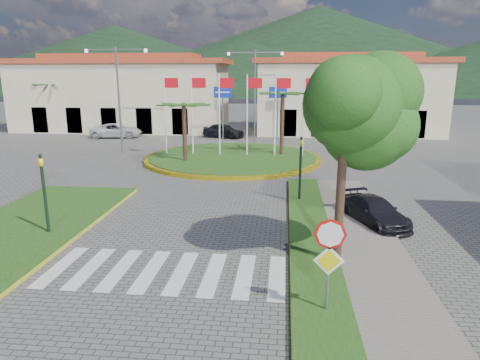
# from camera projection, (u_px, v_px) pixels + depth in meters

# --- Properties ---
(ground) EXTENTS (160.00, 160.00, 0.00)m
(ground) POSITION_uv_depth(u_px,v_px,m) (113.00, 351.00, 9.65)
(ground) COLOR #5D5B58
(ground) RESTS_ON ground
(sidewalk_right) EXTENTS (4.00, 28.00, 0.15)m
(sidewalk_right) POSITION_uv_depth(u_px,v_px,m) (369.00, 315.00, 10.94)
(sidewalk_right) COLOR gray
(sidewalk_right) RESTS_ON ground
(verge_right) EXTENTS (1.60, 28.00, 0.18)m
(verge_right) POSITION_uv_depth(u_px,v_px,m) (322.00, 312.00, 11.06)
(verge_right) COLOR #1C4A15
(verge_right) RESTS_ON ground
(median_left) EXTENTS (5.00, 14.00, 0.18)m
(median_left) POSITION_uv_depth(u_px,v_px,m) (9.00, 237.00, 16.08)
(median_left) COLOR #1C4A15
(median_left) RESTS_ON ground
(crosswalk) EXTENTS (8.00, 3.00, 0.01)m
(crosswalk) POSITION_uv_depth(u_px,v_px,m) (163.00, 271.00, 13.50)
(crosswalk) COLOR silver
(crosswalk) RESTS_ON ground
(roundabout_island) EXTENTS (12.70, 12.70, 6.00)m
(roundabout_island) POSITION_uv_depth(u_px,v_px,m) (233.00, 157.00, 30.82)
(roundabout_island) COLOR yellow
(roundabout_island) RESTS_ON ground
(stop_sign) EXTENTS (0.80, 0.11, 2.65)m
(stop_sign) POSITION_uv_depth(u_px,v_px,m) (329.00, 251.00, 10.60)
(stop_sign) COLOR slate
(stop_sign) RESTS_ON ground
(deciduous_tree) EXTENTS (3.60, 3.60, 6.80)m
(deciduous_tree) POSITION_uv_depth(u_px,v_px,m) (346.00, 105.00, 12.65)
(deciduous_tree) COLOR black
(deciduous_tree) RESTS_ON ground
(traffic_light_left) EXTENTS (0.15, 0.18, 3.20)m
(traffic_light_left) POSITION_uv_depth(u_px,v_px,m) (44.00, 187.00, 15.98)
(traffic_light_left) COLOR black
(traffic_light_left) RESTS_ON ground
(traffic_light_right) EXTENTS (0.15, 0.18, 3.20)m
(traffic_light_right) POSITION_uv_depth(u_px,v_px,m) (301.00, 163.00, 20.29)
(traffic_light_right) COLOR black
(traffic_light_right) RESTS_ON ground
(traffic_light_far) EXTENTS (0.18, 0.15, 3.20)m
(traffic_light_far) POSITION_uv_depth(u_px,v_px,m) (340.00, 128.00, 33.43)
(traffic_light_far) COLOR black
(traffic_light_far) RESTS_ON ground
(direction_sign_west) EXTENTS (1.60, 0.14, 5.20)m
(direction_sign_west) POSITION_uv_depth(u_px,v_px,m) (223.00, 102.00, 38.86)
(direction_sign_west) COLOR slate
(direction_sign_west) RESTS_ON ground
(direction_sign_east) EXTENTS (1.60, 0.14, 5.20)m
(direction_sign_east) POSITION_uv_depth(u_px,v_px,m) (278.00, 102.00, 38.35)
(direction_sign_east) COLOR slate
(direction_sign_east) RESTS_ON ground
(street_lamp_centre) EXTENTS (4.80, 0.16, 8.00)m
(street_lamp_centre) POSITION_uv_depth(u_px,v_px,m) (255.00, 92.00, 37.39)
(street_lamp_centre) COLOR slate
(street_lamp_centre) RESTS_ON ground
(street_lamp_west) EXTENTS (4.80, 0.16, 8.00)m
(street_lamp_west) POSITION_uv_depth(u_px,v_px,m) (119.00, 94.00, 32.62)
(street_lamp_west) COLOR slate
(street_lamp_west) RESTS_ON ground
(building_left) EXTENTS (23.32, 9.54, 8.05)m
(building_left) POSITION_uv_depth(u_px,v_px,m) (123.00, 93.00, 46.78)
(building_left) COLOR #C4B794
(building_left) RESTS_ON ground
(building_right) EXTENTS (19.08, 9.54, 8.05)m
(building_right) POSITION_uv_depth(u_px,v_px,m) (347.00, 95.00, 44.32)
(building_right) COLOR #C4B794
(building_right) RESTS_ON ground
(hill_far_west) EXTENTS (140.00, 140.00, 22.00)m
(hill_far_west) POSITION_uv_depth(u_px,v_px,m) (116.00, 58.00, 147.63)
(hill_far_west) COLOR black
(hill_far_west) RESTS_ON ground
(hill_far_mid) EXTENTS (180.00, 180.00, 30.00)m
(hill_far_mid) POSITION_uv_depth(u_px,v_px,m) (318.00, 48.00, 158.78)
(hill_far_mid) COLOR black
(hill_far_mid) RESTS_ON ground
(hill_near_back) EXTENTS (110.00, 110.00, 16.00)m
(hill_near_back) POSITION_uv_depth(u_px,v_px,m) (243.00, 67.00, 134.11)
(hill_near_back) COLOR black
(hill_near_back) RESTS_ON ground
(white_van) EXTENTS (5.21, 3.17, 1.35)m
(white_van) POSITION_uv_depth(u_px,v_px,m) (116.00, 131.00, 41.35)
(white_van) COLOR #B8B9BB
(white_van) RESTS_ON ground
(car_dark_a) EXTENTS (4.33, 2.93, 1.37)m
(car_dark_a) POSITION_uv_depth(u_px,v_px,m) (224.00, 131.00, 41.28)
(car_dark_a) COLOR black
(car_dark_a) RESTS_ON ground
(car_dark_b) EXTENTS (3.45, 1.29, 1.12)m
(car_dark_b) POSITION_uv_depth(u_px,v_px,m) (278.00, 128.00, 44.56)
(car_dark_b) COLOR black
(car_dark_b) RESTS_ON ground
(car_side_right) EXTENTS (2.82, 4.07, 1.09)m
(car_side_right) POSITION_uv_depth(u_px,v_px,m) (375.00, 211.00, 17.64)
(car_side_right) COLOR black
(car_side_right) RESTS_ON ground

